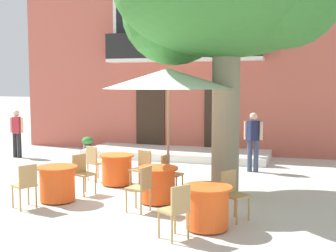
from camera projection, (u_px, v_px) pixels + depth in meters
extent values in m
plane|color=beige|center=(104.00, 179.00, 11.80)|extent=(120.00, 120.00, 0.00)
cube|color=#BC5B4C|center=(198.00, 52.00, 17.84)|extent=(13.00, 4.00, 7.50)
cube|color=#332319|center=(151.00, 120.00, 16.56)|extent=(1.10, 0.08, 2.30)
cube|color=#332319|center=(220.00, 122.00, 15.77)|extent=(1.10, 0.08, 2.30)
cube|color=silver|center=(127.00, 25.00, 16.48)|extent=(1.10, 0.08, 1.90)
cube|color=black|center=(127.00, 25.00, 16.46)|extent=(0.84, 0.04, 1.60)
cube|color=silver|center=(185.00, 23.00, 15.82)|extent=(1.10, 0.08, 1.90)
cube|color=black|center=(184.00, 23.00, 15.79)|extent=(0.84, 0.04, 1.60)
cube|color=silver|center=(247.00, 20.00, 15.15)|extent=(1.10, 0.08, 1.90)
cube|color=black|center=(247.00, 20.00, 15.13)|extent=(0.84, 0.04, 1.60)
cube|color=silver|center=(182.00, 60.00, 15.67)|extent=(5.60, 0.65, 0.12)
cube|color=black|center=(180.00, 44.00, 15.35)|extent=(5.60, 0.06, 0.90)
cylinder|color=#B2B2B7|center=(148.00, 20.00, 15.74)|extent=(0.04, 0.95, 1.33)
cube|color=red|center=(144.00, 9.00, 15.28)|extent=(0.60, 0.29, 0.38)
cylinder|color=#B2B2B7|center=(215.00, 17.00, 15.01)|extent=(0.04, 0.95, 1.33)
cube|color=#192D9E|center=(213.00, 5.00, 14.56)|extent=(0.60, 0.29, 0.38)
cylinder|color=#47423D|center=(122.00, 55.00, 16.37)|extent=(0.32, 0.32, 0.32)
ellipsoid|color=#38843D|center=(122.00, 47.00, 16.34)|extent=(0.42, 0.42, 0.25)
cylinder|color=#995638|center=(182.00, 53.00, 15.68)|extent=(0.31, 0.31, 0.32)
ellipsoid|color=#2D7533|center=(183.00, 44.00, 15.65)|extent=(0.40, 0.40, 0.30)
cylinder|color=#995638|center=(248.00, 52.00, 14.98)|extent=(0.35, 0.35, 0.34)
ellipsoid|color=#38843D|center=(249.00, 43.00, 14.95)|extent=(0.45, 0.45, 0.27)
cube|color=silver|center=(176.00, 153.00, 15.30)|extent=(6.23, 2.10, 0.25)
cylinder|color=#7F755B|center=(226.00, 125.00, 9.98)|extent=(0.62, 0.62, 3.20)
sphere|color=#33702D|center=(174.00, 12.00, 10.76)|extent=(2.55, 2.55, 2.55)
cylinder|color=#EA561E|center=(158.00, 185.00, 9.44)|extent=(0.74, 0.74, 0.68)
cylinder|color=#EA561E|center=(158.00, 168.00, 9.41)|extent=(0.86, 0.86, 0.04)
cylinder|color=#2D2823|center=(158.00, 202.00, 9.48)|extent=(0.44, 0.44, 0.03)
cylinder|color=tan|center=(126.00, 201.00, 8.74)|extent=(0.04, 0.04, 0.45)
cylinder|color=tan|center=(136.00, 197.00, 9.03)|extent=(0.04, 0.04, 0.45)
cylinder|color=tan|center=(141.00, 203.00, 8.57)|extent=(0.04, 0.04, 0.45)
cylinder|color=tan|center=(150.00, 199.00, 8.87)|extent=(0.04, 0.04, 0.45)
cube|color=tan|center=(138.00, 188.00, 8.78)|extent=(0.47, 0.47, 0.04)
cube|color=tan|center=(146.00, 178.00, 8.67)|extent=(0.12, 0.38, 0.42)
cylinder|color=tan|center=(182.00, 184.00, 10.21)|extent=(0.04, 0.04, 0.45)
cylinder|color=tan|center=(176.00, 187.00, 9.90)|extent=(0.04, 0.04, 0.45)
cylinder|color=tan|center=(169.00, 183.00, 10.36)|extent=(0.04, 0.04, 0.45)
cylinder|color=tan|center=(163.00, 186.00, 10.05)|extent=(0.04, 0.04, 0.45)
cube|color=tan|center=(173.00, 174.00, 10.11)|extent=(0.45, 0.45, 0.04)
cube|color=tan|center=(165.00, 164.00, 10.16)|extent=(0.09, 0.38, 0.42)
cylinder|color=#EA561E|center=(57.00, 184.00, 9.54)|extent=(0.74, 0.74, 0.68)
cylinder|color=#EA561E|center=(57.00, 167.00, 9.51)|extent=(0.86, 0.86, 0.04)
cylinder|color=#2D2823|center=(58.00, 201.00, 9.58)|extent=(0.44, 0.44, 0.03)
cylinder|color=tan|center=(95.00, 185.00, 10.16)|extent=(0.04, 0.04, 0.45)
cylinder|color=tan|center=(84.00, 187.00, 9.90)|extent=(0.04, 0.04, 0.45)
cylinder|color=tan|center=(86.00, 183.00, 10.38)|extent=(0.04, 0.04, 0.45)
cylinder|color=tan|center=(74.00, 185.00, 10.11)|extent=(0.04, 0.04, 0.45)
cube|color=tan|center=(84.00, 174.00, 10.11)|extent=(0.52, 0.52, 0.04)
cube|color=tan|center=(79.00, 163.00, 10.21)|extent=(0.18, 0.37, 0.42)
cylinder|color=tan|center=(13.00, 197.00, 9.05)|extent=(0.04, 0.04, 0.45)
cylinder|color=tan|center=(28.00, 194.00, 9.28)|extent=(0.04, 0.04, 0.45)
cylinder|color=tan|center=(20.00, 200.00, 8.80)|extent=(0.04, 0.04, 0.45)
cylinder|color=tan|center=(36.00, 197.00, 9.04)|extent=(0.04, 0.04, 0.45)
cube|color=tan|center=(24.00, 185.00, 9.02)|extent=(0.54, 0.54, 0.04)
cube|color=tan|center=(28.00, 175.00, 8.87)|extent=(0.22, 0.35, 0.42)
cylinder|color=#EA561E|center=(207.00, 208.00, 7.72)|extent=(0.74, 0.74, 0.68)
cylinder|color=#EA561E|center=(207.00, 187.00, 7.68)|extent=(0.86, 0.86, 0.04)
cylinder|color=#2D2823|center=(207.00, 228.00, 7.75)|extent=(0.44, 0.44, 0.03)
cylinder|color=tan|center=(249.00, 209.00, 8.20)|extent=(0.04, 0.04, 0.45)
cylinder|color=tan|center=(237.00, 212.00, 7.98)|extent=(0.04, 0.04, 0.45)
cylinder|color=tan|center=(235.00, 205.00, 8.46)|extent=(0.04, 0.04, 0.45)
cylinder|color=tan|center=(223.00, 208.00, 8.24)|extent=(0.04, 0.04, 0.45)
cube|color=tan|center=(236.00, 196.00, 8.19)|extent=(0.55, 0.55, 0.04)
cube|color=tan|center=(229.00, 182.00, 8.31)|extent=(0.23, 0.34, 0.42)
cylinder|color=tan|center=(159.00, 225.00, 7.29)|extent=(0.04, 0.04, 0.45)
cylinder|color=tan|center=(175.00, 221.00, 7.50)|extent=(0.04, 0.04, 0.45)
cylinder|color=tan|center=(172.00, 230.00, 7.03)|extent=(0.04, 0.04, 0.45)
cylinder|color=tan|center=(188.00, 226.00, 7.24)|extent=(0.04, 0.04, 0.45)
cube|color=tan|center=(173.00, 210.00, 7.24)|extent=(0.55, 0.55, 0.04)
cube|color=tan|center=(181.00, 199.00, 7.08)|extent=(0.24, 0.34, 0.42)
cylinder|color=#EA561E|center=(117.00, 170.00, 11.10)|extent=(0.74, 0.74, 0.68)
cylinder|color=#EA561E|center=(117.00, 155.00, 11.07)|extent=(0.86, 0.86, 0.04)
cylinder|color=#2D2823|center=(117.00, 184.00, 11.14)|extent=(0.44, 0.44, 0.03)
cylinder|color=tan|center=(141.00, 182.00, 10.44)|extent=(0.04, 0.04, 0.45)
cylinder|color=tan|center=(130.00, 180.00, 10.64)|extent=(0.04, 0.04, 0.45)
cylinder|color=tan|center=(150.00, 179.00, 10.71)|extent=(0.04, 0.04, 0.45)
cylinder|color=tan|center=(139.00, 178.00, 10.91)|extent=(0.04, 0.04, 0.45)
cube|color=tan|center=(140.00, 170.00, 10.65)|extent=(0.51, 0.51, 0.04)
cube|color=tan|center=(145.00, 159.00, 10.77)|extent=(0.37, 0.16, 0.42)
cylinder|color=tan|center=(98.00, 170.00, 11.84)|extent=(0.04, 0.04, 0.45)
cylinder|color=tan|center=(107.00, 172.00, 11.62)|extent=(0.04, 0.04, 0.45)
cylinder|color=tan|center=(88.00, 172.00, 11.59)|extent=(0.04, 0.04, 0.45)
cylinder|color=tan|center=(96.00, 174.00, 11.37)|extent=(0.04, 0.04, 0.45)
cube|color=tan|center=(97.00, 163.00, 11.58)|extent=(0.53, 0.53, 0.04)
cube|color=tan|center=(92.00, 155.00, 11.42)|extent=(0.36, 0.19, 0.42)
cylinder|color=#997A56|center=(168.00, 139.00, 10.01)|extent=(0.06, 0.06, 2.55)
cylinder|color=#333333|center=(168.00, 193.00, 10.13)|extent=(0.44, 0.44, 0.08)
cone|color=white|center=(168.00, 79.00, 9.88)|extent=(2.90, 2.90, 0.45)
cylinder|color=slate|center=(88.00, 148.00, 16.49)|extent=(0.32, 0.32, 0.26)
ellipsoid|color=#38843D|center=(87.00, 141.00, 16.47)|extent=(0.42, 0.42, 0.30)
cylinder|color=#384260|center=(250.00, 156.00, 12.78)|extent=(0.14, 0.14, 0.90)
cylinder|color=#384260|center=(256.00, 156.00, 12.72)|extent=(0.14, 0.14, 0.90)
cube|color=#1E2347|center=(253.00, 131.00, 12.68)|extent=(0.40, 0.39, 0.56)
sphere|color=beige|center=(254.00, 117.00, 12.64)|extent=(0.22, 0.22, 0.22)
cylinder|color=beige|center=(246.00, 130.00, 12.75)|extent=(0.09, 0.09, 0.52)
cylinder|color=beige|center=(261.00, 131.00, 12.61)|extent=(0.09, 0.09, 0.52)
cylinder|color=#232328|center=(15.00, 145.00, 15.25)|extent=(0.14, 0.14, 0.83)
cylinder|color=#232328|center=(19.00, 145.00, 15.19)|extent=(0.14, 0.14, 0.83)
cube|color=#B72D3D|center=(17.00, 125.00, 15.15)|extent=(0.34, 0.40, 0.56)
sphere|color=beige|center=(16.00, 113.00, 15.11)|extent=(0.22, 0.22, 0.22)
cylinder|color=beige|center=(11.00, 125.00, 15.22)|extent=(0.09, 0.09, 0.52)
cylinder|color=beige|center=(22.00, 125.00, 15.09)|extent=(0.09, 0.09, 0.52)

